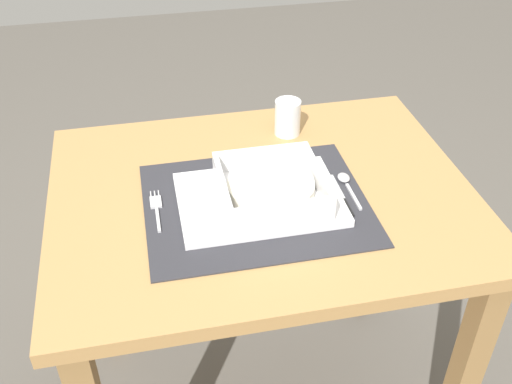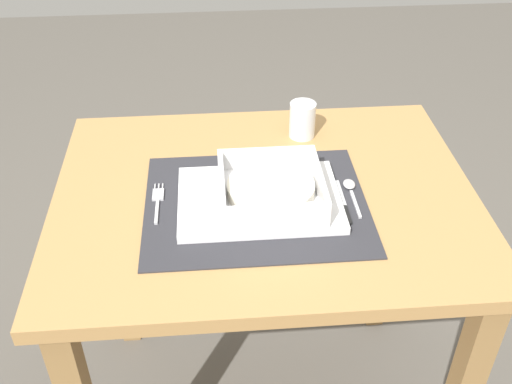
# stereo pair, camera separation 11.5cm
# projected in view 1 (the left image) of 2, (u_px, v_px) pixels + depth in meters

# --- Properties ---
(dining_table) EXTENTS (0.84, 0.65, 0.72)m
(dining_table) POSITION_uv_depth(u_px,v_px,m) (262.00, 237.00, 1.28)
(dining_table) COLOR #B2844C
(dining_table) RESTS_ON ground
(placemat) EXTENTS (0.43, 0.35, 0.00)m
(placemat) POSITION_uv_depth(u_px,v_px,m) (256.00, 204.00, 1.17)
(placemat) COLOR #2D2D33
(placemat) RESTS_ON dining_table
(serving_plate) EXTENTS (0.31, 0.22, 0.02)m
(serving_plate) POSITION_uv_depth(u_px,v_px,m) (259.00, 199.00, 1.17)
(serving_plate) COLOR white
(serving_plate) RESTS_ON placemat
(porridge_bowl) EXTENTS (0.19, 0.19, 0.05)m
(porridge_bowl) POSITION_uv_depth(u_px,v_px,m) (271.00, 189.00, 1.15)
(porridge_bowl) COLOR white
(porridge_bowl) RESTS_ON serving_plate
(fork) EXTENTS (0.02, 0.13, 0.00)m
(fork) POSITION_uv_depth(u_px,v_px,m) (156.00, 207.00, 1.16)
(fork) COLOR silver
(fork) RESTS_ON placemat
(spoon) EXTENTS (0.02, 0.12, 0.01)m
(spoon) POSITION_uv_depth(u_px,v_px,m) (346.00, 182.00, 1.22)
(spoon) COLOR silver
(spoon) RESTS_ON placemat
(butter_knife) EXTENTS (0.01, 0.14, 0.01)m
(butter_knife) POSITION_uv_depth(u_px,v_px,m) (341.00, 198.00, 1.18)
(butter_knife) COLOR black
(butter_knife) RESTS_ON placemat
(drinking_glass) EXTENTS (0.06, 0.06, 0.08)m
(drinking_glass) POSITION_uv_depth(u_px,v_px,m) (288.00, 119.00, 1.37)
(drinking_glass) COLOR white
(drinking_glass) RESTS_ON dining_table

